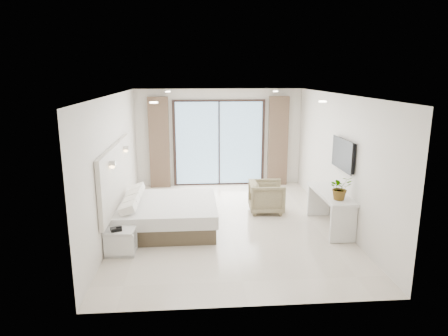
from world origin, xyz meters
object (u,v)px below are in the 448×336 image
at_px(nightstand, 121,242).
at_px(armchair, 267,195).
at_px(console_desk, 330,202).
at_px(bed, 166,214).

relative_size(nightstand, armchair, 0.67).
bearing_deg(armchair, nightstand, 126.92).
bearing_deg(console_desk, nightstand, -167.63).
relative_size(nightstand, console_desk, 0.32).
distance_m(console_desk, armchair, 1.57).
bearing_deg(console_desk, armchair, 135.16).
xyz_separation_m(nightstand, armchair, (2.95, 1.99, 0.16)).
height_order(bed, nightstand, bed).
distance_m(bed, console_desk, 3.37).
bearing_deg(bed, armchair, 20.52).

